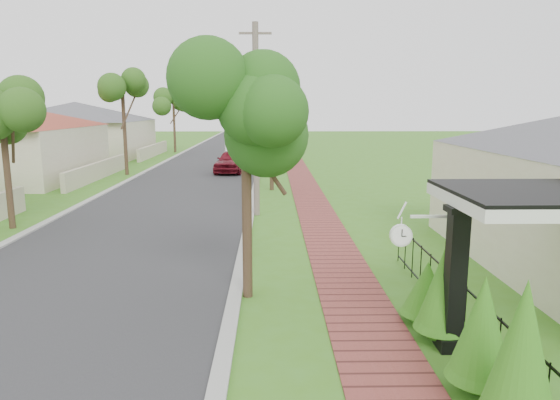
# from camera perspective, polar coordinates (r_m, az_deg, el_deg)

# --- Properties ---
(ground) EXTENTS (160.00, 160.00, 0.00)m
(ground) POSITION_cam_1_polar(r_m,az_deg,el_deg) (9.96, -9.60, -13.98)
(ground) COLOR #40771C
(ground) RESTS_ON ground
(road) EXTENTS (7.00, 120.00, 0.02)m
(road) POSITION_cam_1_polar(r_m,az_deg,el_deg) (29.59, -9.72, 2.38)
(road) COLOR #28282B
(road) RESTS_ON ground
(kerb_right) EXTENTS (0.30, 120.00, 0.10)m
(kerb_right) POSITION_cam_1_polar(r_m,az_deg,el_deg) (29.26, -2.63, 2.43)
(kerb_right) COLOR #9E9E99
(kerb_right) RESTS_ON ground
(kerb_left) EXTENTS (0.30, 120.00, 0.10)m
(kerb_left) POSITION_cam_1_polar(r_m,az_deg,el_deg) (30.35, -16.55, 2.30)
(kerb_left) COLOR #9E9E99
(kerb_left) RESTS_ON ground
(sidewalk) EXTENTS (1.50, 120.00, 0.03)m
(sidewalk) POSITION_cam_1_polar(r_m,az_deg,el_deg) (29.31, 2.46, 2.45)
(sidewalk) COLOR brown
(sidewalk) RESTS_ON ground
(porch_post) EXTENTS (0.48, 0.48, 2.52)m
(porch_post) POSITION_cam_1_polar(r_m,az_deg,el_deg) (9.05, 19.33, -9.35)
(porch_post) COLOR black
(porch_post) RESTS_ON ground
(picket_fence) EXTENTS (0.03, 8.02, 1.00)m
(picket_fence) POSITION_cam_1_polar(r_m,az_deg,el_deg) (10.25, 19.04, -10.49)
(picket_fence) COLOR black
(picket_fence) RESTS_ON ground
(street_trees) EXTENTS (10.70, 37.65, 5.89)m
(street_trees) POSITION_cam_1_polar(r_m,az_deg,el_deg) (36.07, -8.11, 11.09)
(street_trees) COLOR #382619
(street_trees) RESTS_ON ground
(hedge_row) EXTENTS (0.88, 4.46, 2.27)m
(hedge_row) POSITION_cam_1_polar(r_m,az_deg,el_deg) (8.43, 20.46, -12.81)
(hedge_row) COLOR #206714
(hedge_row) RESTS_ON ground
(far_house_grey) EXTENTS (15.56, 15.56, 4.60)m
(far_house_grey) POSITION_cam_1_polar(r_m,az_deg,el_deg) (46.02, -22.18, 7.54)
(far_house_grey) COLOR beige
(far_house_grey) RESTS_ON ground
(parked_car_red) EXTENTS (2.39, 4.49, 1.45)m
(parked_car_red) POSITION_cam_1_polar(r_m,az_deg,el_deg) (32.20, -5.45, 4.44)
(parked_car_red) COLOR maroon
(parked_car_red) RESTS_ON ground
(parked_car_white) EXTENTS (2.13, 4.71, 1.50)m
(parked_car_white) POSITION_cam_1_polar(r_m,az_deg,el_deg) (35.86, -5.01, 5.10)
(parked_car_white) COLOR silver
(parked_car_white) RESTS_ON ground
(near_tree) EXTENTS (1.94, 1.94, 4.97)m
(near_tree) POSITION_cam_1_polar(r_m,az_deg,el_deg) (10.48, -3.94, 9.64)
(near_tree) COLOR #382619
(near_tree) RESTS_ON ground
(utility_pole) EXTENTS (1.20, 0.24, 7.17)m
(utility_pole) POSITION_cam_1_polar(r_m,az_deg,el_deg) (18.97, -2.76, 9.11)
(utility_pole) COLOR #716258
(utility_pole) RESTS_ON ground
(station_clock) EXTENTS (0.99, 0.13, 0.55)m
(station_clock) POSITION_cam_1_polar(r_m,az_deg,el_deg) (8.94, 13.91, -3.76)
(station_clock) COLOR white
(station_clock) RESTS_ON ground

